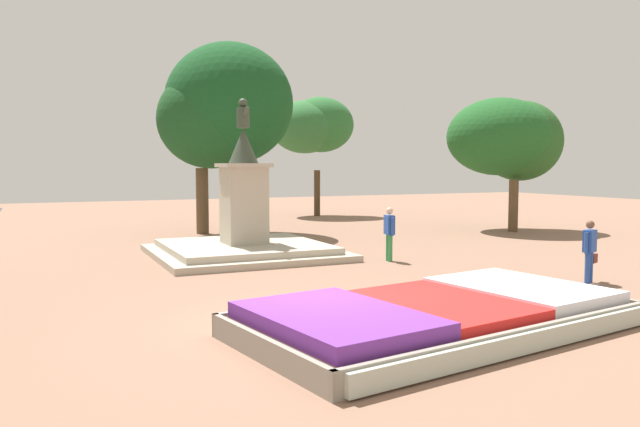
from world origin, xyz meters
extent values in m
plane|color=#8C6651|center=(0.00, 0.00, 0.00)|extent=(82.98, 82.98, 0.00)
cube|color=#38281C|center=(1.86, -1.23, 0.18)|extent=(7.15, 4.33, 0.35)
cube|color=gray|center=(2.12, -2.93, 0.20)|extent=(6.85, 1.17, 0.39)
cube|color=gray|center=(1.59, 0.46, 0.20)|extent=(6.85, 1.17, 0.39)
cube|color=gray|center=(-1.51, -1.76, 0.20)|extent=(0.65, 3.50, 0.39)
cube|color=gray|center=(5.22, -0.71, 0.20)|extent=(0.65, 3.50, 0.39)
cube|color=#72339E|center=(-0.29, -1.57, 0.48)|extent=(2.63, 3.43, 0.26)
cube|color=red|center=(1.86, -1.23, 0.44)|extent=(2.63, 3.43, 0.17)
cube|color=white|center=(4.00, -0.90, 0.46)|extent=(2.63, 3.43, 0.22)
cube|color=#B2BCAD|center=(2.13, -2.98, 0.19)|extent=(6.52, 1.22, 0.32)
cube|color=#B1A692|center=(1.52, 8.67, 0.10)|extent=(5.53, 5.53, 0.20)
cube|color=#B4AA96|center=(1.52, 8.67, 0.30)|extent=(4.74, 4.74, 0.20)
cube|color=#B2A893|center=(1.52, 8.67, 1.59)|extent=(1.24, 1.24, 2.40)
cube|color=#B2A893|center=(1.52, 8.67, 2.85)|extent=(1.47, 1.47, 0.12)
cone|color=#384233|center=(1.52, 8.67, 3.46)|extent=(0.93, 0.93, 1.09)
cylinder|color=#384233|center=(1.52, 8.67, 4.32)|extent=(0.40, 0.40, 0.64)
sphere|color=#384233|center=(1.52, 8.67, 4.78)|extent=(0.28, 0.28, 0.28)
cylinder|color=#384233|center=(1.51, 8.42, 4.45)|extent=(0.13, 0.56, 0.40)
cylinder|color=#264CA5|center=(7.63, 0.77, 0.38)|extent=(0.13, 0.13, 0.76)
cylinder|color=#264CA5|center=(7.80, 0.84, 0.38)|extent=(0.13, 0.13, 0.76)
cube|color=#264CA5|center=(7.71, 0.80, 1.03)|extent=(0.44, 0.35, 0.54)
cylinder|color=#264CA5|center=(7.49, 0.71, 1.00)|extent=(0.09, 0.09, 0.51)
cylinder|color=#264CA5|center=(7.93, 0.90, 1.00)|extent=(0.09, 0.09, 0.51)
sphere|color=brown|center=(7.71, 0.80, 1.43)|extent=(0.20, 0.20, 0.20)
cube|color=#591E19|center=(7.99, 0.92, 0.57)|extent=(0.30, 0.22, 0.22)
cylinder|color=#338C4C|center=(5.08, 5.71, 0.40)|extent=(0.13, 0.13, 0.80)
cylinder|color=#338C4C|center=(5.11, 5.89, 0.40)|extent=(0.13, 0.13, 0.80)
cube|color=#264CA5|center=(5.10, 5.80, 1.09)|extent=(0.28, 0.41, 0.57)
cylinder|color=#264CA5|center=(5.06, 5.56, 1.06)|extent=(0.09, 0.09, 0.54)
cylinder|color=#264CA5|center=(5.14, 6.03, 1.06)|extent=(0.09, 0.09, 0.54)
sphere|color=beige|center=(5.10, 5.80, 1.51)|extent=(0.21, 0.21, 0.21)
cylinder|color=brown|center=(1.90, 15.49, 1.37)|extent=(0.51, 0.51, 2.73)
ellipsoid|color=#1B4920|center=(2.14, 14.84, 4.71)|extent=(4.31, 4.28, 3.98)
ellipsoid|color=#174B21|center=(2.93, 14.94, 5.36)|extent=(5.22, 5.53, 4.96)
cylinder|color=brown|center=(14.21, 10.68, 1.11)|extent=(0.40, 0.40, 2.22)
ellipsoid|color=#205B25|center=(14.02, 11.47, 4.09)|extent=(4.46, 4.58, 3.36)
ellipsoid|color=#275925|center=(14.98, 11.20, 3.91)|extent=(3.74, 3.48, 3.49)
cylinder|color=#4C3823|center=(9.99, 21.74, 1.29)|extent=(0.34, 0.34, 2.57)
ellipsoid|color=#306B36|center=(9.51, 22.37, 4.99)|extent=(3.80, 4.09, 2.95)
ellipsoid|color=#2C6A32|center=(10.35, 22.05, 5.12)|extent=(3.83, 3.31, 3.10)
camera|label=1|loc=(-4.46, -10.05, 2.86)|focal=35.00mm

